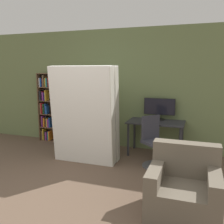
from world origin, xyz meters
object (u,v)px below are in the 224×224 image
office_chair (155,146)px  armchair (184,189)px  mattress_near (83,116)px  bookshelf (50,108)px  monitor (159,108)px  mattress_far (88,113)px

office_chair → armchair: (0.61, -1.45, -0.06)m
mattress_near → bookshelf: bearing=141.8°
office_chair → armchair: bearing=-67.2°
bookshelf → mattress_near: mattress_near is taller
monitor → mattress_far: size_ratio=0.36×
office_chair → mattress_far: 1.44m
monitor → armchair: monitor is taller
mattress_near → mattress_far: size_ratio=1.00×
monitor → armchair: 2.47m
mattress_near → mattress_far: 0.27m
bookshelf → mattress_far: mattress_far is taller
monitor → mattress_far: bearing=-145.1°
office_chair → monitor: bearing=94.3°
monitor → mattress_near: size_ratio=0.36×
office_chair → mattress_far: size_ratio=0.50×
bookshelf → armchair: bearing=-33.9°
bookshelf → mattress_far: 1.76m
monitor → mattress_near: mattress_near is taller
monitor → bookshelf: (-2.76, 0.03, -0.15)m
monitor → office_chair: monitor is taller
monitor → armchair: size_ratio=0.79×
mattress_far → office_chair: bearing=2.2°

